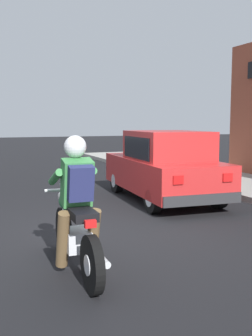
# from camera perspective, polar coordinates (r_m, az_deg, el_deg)

# --- Properties ---
(ground_plane) EXTENTS (80.00, 80.00, 0.00)m
(ground_plane) POSITION_cam_1_polar(r_m,az_deg,el_deg) (6.44, -2.75, -9.28)
(ground_plane) COLOR black
(sidewalk_curb) EXTENTS (2.60, 22.00, 0.14)m
(sidewalk_curb) POSITION_cam_1_polar(r_m,az_deg,el_deg) (11.40, 15.75, -2.11)
(sidewalk_curb) COLOR #9E9B93
(sidewalk_curb) RESTS_ON ground
(motorcycle_with_rider) EXTENTS (0.56, 2.02, 1.62)m
(motorcycle_with_rider) POSITION_cam_1_polar(r_m,az_deg,el_deg) (4.70, -7.27, -6.83)
(motorcycle_with_rider) COLOR black
(motorcycle_with_rider) RESTS_ON ground
(car_hatchback) EXTENTS (1.91, 3.89, 1.57)m
(car_hatchback) POSITION_cam_1_polar(r_m,az_deg,el_deg) (8.89, 5.49, 0.19)
(car_hatchback) COLOR black
(car_hatchback) RESTS_ON ground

